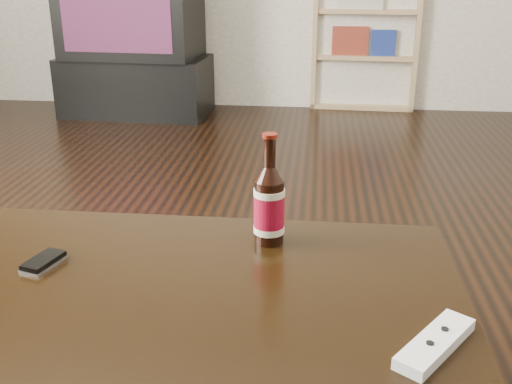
# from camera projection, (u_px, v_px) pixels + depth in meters

# --- Properties ---
(floor) EXTENTS (5.00, 6.00, 0.01)m
(floor) POSITION_uv_depth(u_px,v_px,m) (164.00, 327.00, 1.83)
(floor) COLOR black
(floor) RESTS_ON ground
(tv_stand) EXTENTS (1.06, 0.58, 0.41)m
(tv_stand) POSITION_uv_depth(u_px,v_px,m) (136.00, 86.00, 4.30)
(tv_stand) COLOR black
(tv_stand) RESTS_ON floor
(tv) EXTENTS (0.94, 0.62, 0.68)m
(tv) POSITION_uv_depth(u_px,v_px,m) (131.00, 7.00, 4.10)
(tv) COLOR black
(tv) RESTS_ON tv_stand
(bookshelf) EXTENTS (0.78, 0.39, 1.41)m
(bookshelf) POSITION_uv_depth(u_px,v_px,m) (366.00, 6.00, 4.39)
(bookshelf) COLOR tan
(bookshelf) RESTS_ON floor
(coffee_table) EXTENTS (1.16, 0.68, 0.43)m
(coffee_table) POSITION_uv_depth(u_px,v_px,m) (176.00, 307.00, 1.23)
(coffee_table) COLOR black
(coffee_table) RESTS_ON floor
(beer_bottle) EXTENTS (0.08, 0.08, 0.26)m
(beer_bottle) POSITION_uv_depth(u_px,v_px,m) (269.00, 205.00, 1.35)
(beer_bottle) COLOR black
(beer_bottle) RESTS_ON coffee_table
(phone) EXTENTS (0.08, 0.11, 0.02)m
(phone) POSITION_uv_depth(u_px,v_px,m) (44.00, 262.00, 1.27)
(phone) COLOR #ABABAE
(phone) RESTS_ON coffee_table
(remote) EXTENTS (0.16, 0.19, 0.02)m
(remote) POSITION_uv_depth(u_px,v_px,m) (435.00, 343.00, 1.00)
(remote) COLOR silver
(remote) RESTS_ON coffee_table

